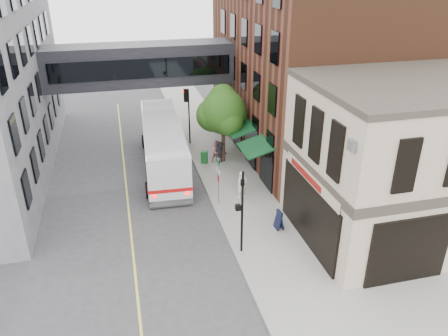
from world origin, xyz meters
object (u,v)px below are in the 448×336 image
newspaper_box (204,157)px  bus (163,143)px  pedestrian_a (242,185)px  sandwich_board (279,220)px  pedestrian_c (220,152)px  pedestrian_b (217,151)px

newspaper_box → bus: bearing=-165.4°
pedestrian_a → sandwich_board: pedestrian_a is taller
pedestrian_c → sandwich_board: bearing=-97.7°
pedestrian_a → pedestrian_c: size_ratio=1.07×
bus → pedestrian_c: size_ratio=7.61×
pedestrian_a → newspaper_box: size_ratio=1.85×
bus → sandwich_board: size_ratio=11.31×
pedestrian_a → sandwich_board: bearing=-85.2°
pedestrian_b → sandwich_board: pedestrian_b is taller
pedestrian_c → sandwich_board: size_ratio=1.49×
bus → sandwich_board: 11.16m
pedestrian_b → pedestrian_c: bearing=-37.5°
pedestrian_c → newspaper_box: (-1.16, 0.19, -0.34)m
pedestrian_c → pedestrian_b: bearing=131.1°
bus → pedestrian_b: bus is taller
pedestrian_b → pedestrian_c: 0.29m
bus → pedestrian_c: bus is taller
pedestrian_c → bus: bearing=158.0°
pedestrian_a → newspaper_box: pedestrian_a is taller
bus → pedestrian_c: 4.19m
pedestrian_b → newspaper_box: (-0.93, 0.03, -0.37)m
pedestrian_c → newspaper_box: bearing=156.3°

